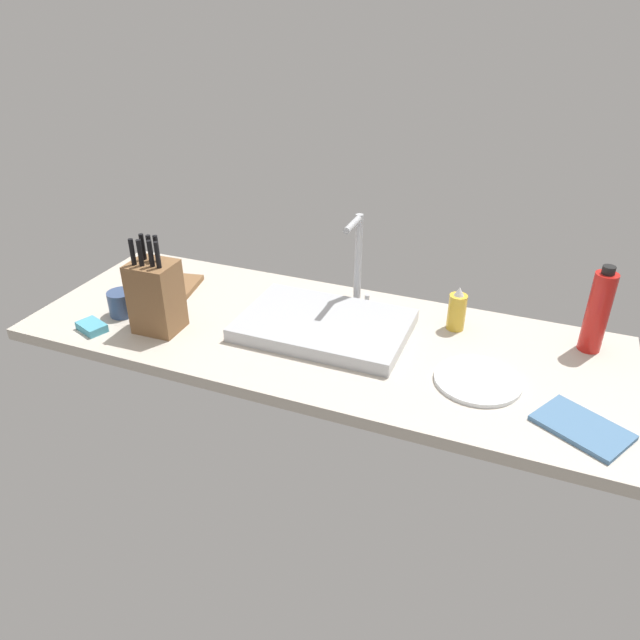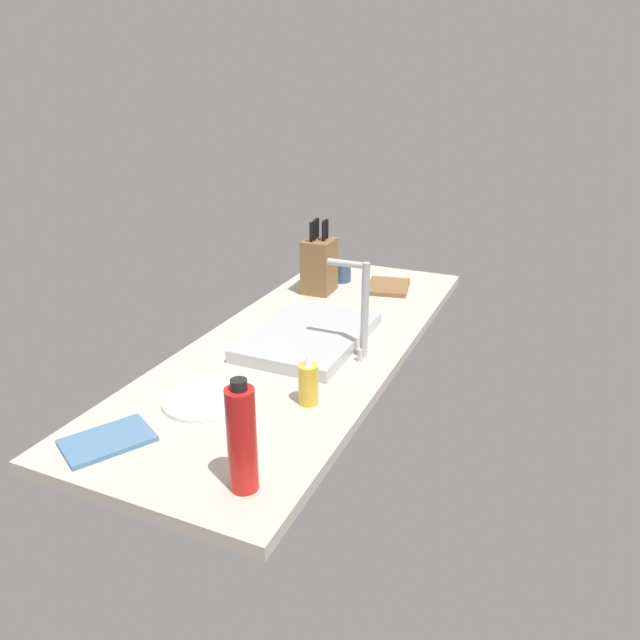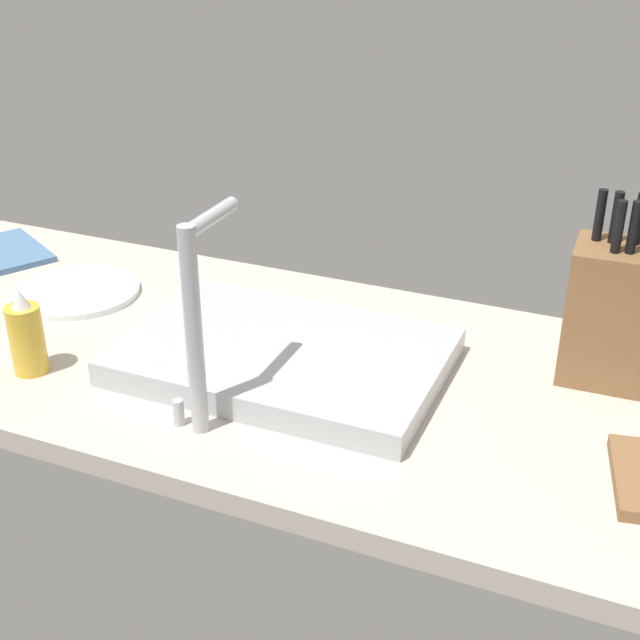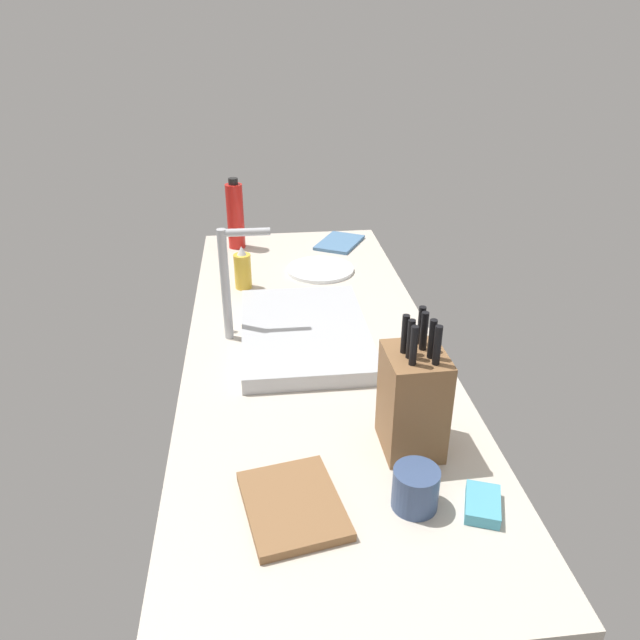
{
  "view_description": "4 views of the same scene",
  "coord_description": "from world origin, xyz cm",
  "px_view_note": "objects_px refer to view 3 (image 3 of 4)",
  "views": [
    {
      "loc": [
        57.12,
        -141.5,
        94.49
      ],
      "look_at": [
        0.61,
        -0.5,
        8.5
      ],
      "focal_mm": 33.12,
      "sensor_mm": 36.0,
      "label": 1
    },
    {
      "loc": [
        164.13,
        77.54,
        85.08
      ],
      "look_at": [
        -0.86,
        4.88,
        11.08
      ],
      "focal_mm": 33.29,
      "sensor_mm": 36.0,
      "label": 2
    },
    {
      "loc": [
        -50.7,
        108.79,
        72.66
      ],
      "look_at": [
        -2.73,
        -3.93,
        10.09
      ],
      "focal_mm": 48.25,
      "sensor_mm": 36.0,
      "label": 3
    },
    {
      "loc": [
        -139.73,
        13.62,
        82.16
      ],
      "look_at": [
        0.23,
        -2.18,
        9.54
      ],
      "focal_mm": 33.48,
      "sensor_mm": 36.0,
      "label": 4
    }
  ],
  "objects_px": {
    "sink_basin": "(284,357)",
    "knife_block": "(612,312)",
    "soap_bottle": "(26,337)",
    "dish_towel": "(7,252)",
    "dinner_plate": "(78,292)",
    "faucet": "(196,314)"
  },
  "relations": [
    {
      "from": "sink_basin",
      "to": "knife_block",
      "type": "distance_m",
      "value": 0.51
    },
    {
      "from": "soap_bottle",
      "to": "dish_towel",
      "type": "height_order",
      "value": "soap_bottle"
    },
    {
      "from": "sink_basin",
      "to": "soap_bottle",
      "type": "bearing_deg",
      "value": 24.33
    },
    {
      "from": "soap_bottle",
      "to": "dish_towel",
      "type": "bearing_deg",
      "value": -44.76
    },
    {
      "from": "sink_basin",
      "to": "knife_block",
      "type": "xyz_separation_m",
      "value": [
        -0.47,
        -0.17,
        0.09
      ]
    },
    {
      "from": "knife_block",
      "to": "dish_towel",
      "type": "relative_size",
      "value": 1.44
    },
    {
      "from": "dinner_plate",
      "to": "dish_towel",
      "type": "bearing_deg",
      "value": -21.82
    },
    {
      "from": "knife_block",
      "to": "dinner_plate",
      "type": "height_order",
      "value": "knife_block"
    },
    {
      "from": "faucet",
      "to": "dish_towel",
      "type": "xyz_separation_m",
      "value": [
        0.69,
        -0.39,
        -0.17
      ]
    },
    {
      "from": "sink_basin",
      "to": "faucet",
      "type": "distance_m",
      "value": 0.25
    },
    {
      "from": "sink_basin",
      "to": "dish_towel",
      "type": "height_order",
      "value": "sink_basin"
    },
    {
      "from": "knife_block",
      "to": "soap_bottle",
      "type": "xyz_separation_m",
      "value": [
        0.83,
        0.34,
        -0.05
      ]
    },
    {
      "from": "sink_basin",
      "to": "dinner_plate",
      "type": "height_order",
      "value": "sink_basin"
    },
    {
      "from": "sink_basin",
      "to": "knife_block",
      "type": "height_order",
      "value": "knife_block"
    },
    {
      "from": "soap_bottle",
      "to": "faucet",
      "type": "bearing_deg",
      "value": 175.47
    },
    {
      "from": "knife_block",
      "to": "dish_towel",
      "type": "distance_m",
      "value": 1.21
    },
    {
      "from": "soap_bottle",
      "to": "dinner_plate",
      "type": "relative_size",
      "value": 0.61
    },
    {
      "from": "faucet",
      "to": "knife_block",
      "type": "bearing_deg",
      "value": -144.35
    },
    {
      "from": "dish_towel",
      "to": "soap_bottle",
      "type": "bearing_deg",
      "value": 135.24
    },
    {
      "from": "sink_basin",
      "to": "knife_block",
      "type": "relative_size",
      "value": 1.7
    },
    {
      "from": "dinner_plate",
      "to": "soap_bottle",
      "type": "bearing_deg",
      "value": 112.67
    },
    {
      "from": "sink_basin",
      "to": "faucet",
      "type": "relative_size",
      "value": 1.63
    }
  ]
}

